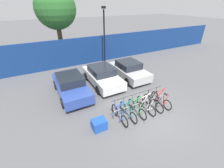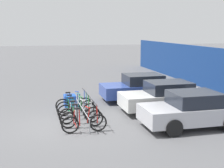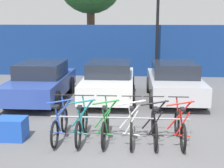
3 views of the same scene
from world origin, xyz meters
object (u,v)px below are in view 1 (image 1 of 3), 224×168
Objects in this scene: lamp_post at (104,34)px; bicycle_red at (161,100)px; bicycle_black at (153,102)px; car_silver at (129,70)px; bike_rack at (140,104)px; bicycle_green at (137,108)px; cargo_crate at (99,124)px; car_white at (102,76)px; bicycle_blue at (119,115)px; tree_behind_hoarding at (56,9)px; car_blue at (71,85)px; bicycle_teal at (128,111)px; bicycle_white at (146,105)px.

bicycle_red is at bearing -89.86° from lamp_post.
car_silver is (1.00, 4.17, 0.31)m from bicycle_black.
bicycle_red is at bearing -5.73° from bike_rack.
bicycle_red is (1.82, 0.00, 0.00)m from bicycle_green.
bicycle_red is at bearing 0.84° from cargo_crate.
bicycle_blue is at bearing -102.22° from car_white.
bicycle_blue is 1.00× the size of bicycle_black.
tree_behind_hoarding is (-1.54, 6.60, 4.37)m from car_white.
car_blue is 6.56m from lamp_post.
car_blue is at bearing -137.46° from lamp_post.
cargo_crate is (-4.55, -4.23, -0.41)m from car_silver.
bike_rack is 2.05× the size of bicycle_teal.
bike_rack is 1.49m from bicycle_red.
bicycle_black reaches higher than bike_rack.
car_blue is (-3.92, 3.82, 0.31)m from bicycle_black.
bicycle_blue is 8.90m from lamp_post.
car_silver is 6.22m from cargo_crate.
bike_rack is at bearing -114.79° from car_silver.
bicycle_green is 1.00× the size of bicycle_white.
cargo_crate is 11.86m from tree_behind_hoarding.
bicycle_white is at bearing 1.62° from bicycle_blue.
lamp_post is (2.39, 7.97, 2.63)m from bicycle_teal.
car_silver is at bearing 82.67° from bicycle_red.
cargo_crate is (0.37, -3.88, -0.42)m from car_blue.
bicycle_green is at bearing -54.53° from car_blue.
bicycle_black is 4.30m from car_silver.
bicycle_blue and bicycle_red have the same top height.
bicycle_green is 2.44× the size of cargo_crate.
car_white and car_silver have the same top height.
bicycle_white is 4.46m from car_silver.
bicycle_green is 0.41× the size of car_white.
bicycle_white is 0.44× the size of car_silver.
car_blue is 3.92m from cargo_crate.
bicycle_teal is 0.44× the size of car_silver.
bicycle_blue is 2.96m from bicycle_red.
car_white is (-0.58, 4.03, 0.21)m from bike_rack.
cargo_crate is (-1.76, -0.06, -0.10)m from bicycle_teal.
bicycle_white is at bearing -48.65° from car_blue.
lamp_post is at bearing 76.47° from bicycle_teal.
bicycle_blue is 2.44× the size of cargo_crate.
bicycle_blue is at bearing 177.83° from bicycle_red.
lamp_post is at bearing 82.48° from bicycle_black.
car_blue is at bearing -171.91° from car_white.
tree_behind_hoarding is (-2.42, 10.77, 4.68)m from bicycle_white.
bike_rack is 4.43m from car_silver.
bike_rack is at bearing 7.35° from bicycle_blue.
bicycle_blue is 1.14m from bicycle_green.
bicycle_red is (2.96, 0.00, 0.00)m from bicycle_blue.
lamp_post reaches higher than car_white.
car_silver reaches higher than bicycle_red.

